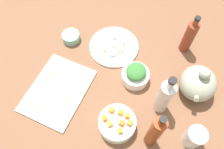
{
  "coord_description": "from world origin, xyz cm",
  "views": [
    {
      "loc": [
        42.78,
        15.3,
        91.99
      ],
      "look_at": [
        0.0,
        0.0,
        8.0
      ],
      "focal_mm": 35.9,
      "sensor_mm": 36.0,
      "label": 1
    }
  ],
  "objects": [
    {
      "name": "carrot_cube_3",
      "position": [
        19.04,
        10.69,
        9.63
      ],
      "size": [
        1.93,
        1.93,
        1.8
      ],
      "primitive_type": "cube",
      "rotation": [
        0.0,
        0.0,
        1.5
      ],
      "color": "orange",
      "rests_on": "bowl_carrots"
    },
    {
      "name": "dumpling_0",
      "position": [
        5.25,
        -16.57,
        5.28
      ],
      "size": [
        7.3,
        7.12,
        2.56
      ],
      "primitive_type": "pyramid",
      "rotation": [
        0.0,
        0.0,
        5.7
      ],
      "color": "beige",
      "rests_on": "cutting_board"
    },
    {
      "name": "tofu_cube_3",
      "position": [
        -16.71,
        -9.94,
        5.3
      ],
      "size": [
        3.11,
        3.11,
        2.2
      ],
      "primitive_type": "cube",
      "rotation": [
        0.0,
        0.0,
        2.32
      ],
      "color": "white",
      "rests_on": "plate_tofu"
    },
    {
      "name": "tofu_cube_6",
      "position": [
        -11.95,
        -3.54,
        5.3
      ],
      "size": [
        2.5,
        2.5,
        2.2
      ],
      "primitive_type": "cube",
      "rotation": [
        0.0,
        0.0,
        3.0
      ],
      "color": "silver",
      "rests_on": "plate_tofu"
    },
    {
      "name": "drinking_glass_0",
      "position": [
        14.56,
        37.69,
        7.81
      ],
      "size": [
        7.2,
        7.2,
        9.63
      ],
      "primitive_type": "cylinder",
      "color": "white",
      "rests_on": "tabletop"
    },
    {
      "name": "carrot_cube_2",
      "position": [
        20.93,
        6.59,
        9.63
      ],
      "size": [
        2.54,
        2.54,
        1.8
      ],
      "primitive_type": "cube",
      "rotation": [
        0.0,
        0.0,
        2.44
      ],
      "color": "orange",
      "rests_on": "bowl_carrots"
    },
    {
      "name": "tofu_cube_5",
      "position": [
        -19.8,
        -1.82,
        5.3
      ],
      "size": [
        2.34,
        2.34,
        2.2
      ],
      "primitive_type": "cube",
      "rotation": [
        0.0,
        0.0,
        0.07
      ],
      "color": "#F2E3CD",
      "rests_on": "plate_tofu"
    },
    {
      "name": "carrot_cube_1",
      "position": [
        22.03,
        11.0,
        9.63
      ],
      "size": [
        2.5,
        2.5,
        1.8
      ],
      "primitive_type": "cube",
      "rotation": [
        0.0,
        0.0,
        2.17
      ],
      "color": "orange",
      "rests_on": "bowl_carrots"
    },
    {
      "name": "bowl_greens",
      "position": [
        -3.91,
        9.41,
        5.52
      ],
      "size": [
        12.11,
        12.11,
        5.05
      ],
      "primitive_type": "cylinder",
      "color": "white",
      "rests_on": "tabletop"
    },
    {
      "name": "teapot",
      "position": [
        -7.39,
        34.95,
        9.51
      ],
      "size": [
        17.47,
        14.88,
        16.56
      ],
      "color": "#9B9D8A",
      "rests_on": "tabletop"
    },
    {
      "name": "carrot_cube_7",
      "position": [
        18.05,
        13.53,
        9.63
      ],
      "size": [
        1.99,
        1.99,
        1.8
      ],
      "primitive_type": "cube",
      "rotation": [
        0.0,
        0.0,
        3.03
      ],
      "color": "orange",
      "rests_on": "bowl_carrots"
    },
    {
      "name": "bottle_1",
      "position": [
        19.96,
        22.67,
        15.25
      ],
      "size": [
        4.55,
        4.55,
        27.38
      ],
      "color": "#943915",
      "rests_on": "tabletop"
    },
    {
      "name": "dumpling_4",
      "position": [
        10.32,
        -21.07,
        5.06
      ],
      "size": [
        6.13,
        5.97,
        2.13
      ],
      "primitive_type": "pyramid",
      "rotation": [
        0.0,
        0.0,
        2.89
      ],
      "color": "beige",
      "rests_on": "cutting_board"
    },
    {
      "name": "dumpling_1",
      "position": [
        15.69,
        -16.18,
        5.26
      ],
      "size": [
        6.6,
        6.61,
        2.52
      ],
      "primitive_type": "pyramid",
      "rotation": [
        0.0,
        0.0,
        1.91
      ],
      "color": "beige",
      "rests_on": "cutting_board"
    },
    {
      "name": "bottle_0",
      "position": [
        5.05,
        22.93,
        13.11
      ],
      "size": [
        5.71,
        5.71,
        24.31
      ],
      "color": "silver",
      "rests_on": "tabletop"
    },
    {
      "name": "carrot_cube_5",
      "position": [
        19.51,
        3.95,
        9.63
      ],
      "size": [
        2.55,
        2.55,
        1.8
      ],
      "primitive_type": "cube",
      "rotation": [
        0.0,
        0.0,
        0.79
      ],
      "color": "orange",
      "rests_on": "bowl_carrots"
    },
    {
      "name": "chopped_greens_mound",
      "position": [
        -3.91,
        9.41,
        9.89
      ],
      "size": [
        9.35,
        9.02,
        3.69
      ],
      "primitive_type": "ellipsoid",
      "rotation": [
        0.0,
        0.0,
        3.09
      ],
      "color": "#357432",
      "rests_on": "bowl_greens"
    },
    {
      "name": "tabletop",
      "position": [
        0.0,
        0.0,
        1.5
      ],
      "size": [
        190.0,
        190.0,
        3.0
      ],
      "primitive_type": "cube",
      "color": "brown",
      "rests_on": "ground"
    },
    {
      "name": "tofu_cube_1",
      "position": [
        -21.15,
        -7.06,
        5.3
      ],
      "size": [
        2.9,
        2.9,
        2.2
      ],
      "primitive_type": "cube",
      "rotation": [
        0.0,
        0.0,
        2.73
      ],
      "color": "#F9DECD",
      "rests_on": "plate_tofu"
    },
    {
      "name": "plate_tofu",
      "position": [
        -16.96,
        -5.1,
        3.6
      ],
      "size": [
        23.55,
        23.55,
        1.2
      ],
      "primitive_type": "cylinder",
      "color": "white",
      "rests_on": "tabletop"
    },
    {
      "name": "tofu_cube_4",
      "position": [
        -13.33,
        -8.43,
        5.3
      ],
      "size": [
        3.11,
        3.11,
        2.2
      ],
      "primitive_type": "cube",
      "rotation": [
        0.0,
        0.0,
        2.36
      ],
      "color": "white",
      "rests_on": "plate_tofu"
    },
    {
      "name": "cutting_board",
      "position": [
        13.06,
        -20.26,
        3.5
      ],
      "size": [
        32.32,
        25.32,
        1.0
      ],
      "primitive_type": "cube",
      "rotation": [
        0.0,
        0.0,
        -0.08
      ],
      "color": "silver",
      "rests_on": "tabletop"
    },
    {
      "name": "carrot_cube_4",
      "position": [
        15.64,
        11.84,
        9.63
      ],
      "size": [
        2.03,
        2.03,
        1.8
      ],
      "primitive_type": "cube",
      "rotation": [
        0.0,
        0.0,
        0.14
      ],
      "color": "orange",
      "rests_on": "bowl_carrots"
    },
    {
      "name": "dumpling_3",
      "position": [
        21.33,
        -25.43,
        5.2
      ],
      "size": [
        4.94,
        5.3,
        2.4
      ],
      "primitive_type": "pyramid",
      "rotation": [
        0.0,
        0.0,
        4.6
      ],
      "color": "beige",
      "rests_on": "cutting_board"
    },
    {
      "name": "tofu_cube_2",
      "position": [
        -16.88,
        -5.72,
        5.3
      ],
      "size": [
        3.11,
        3.11,
        2.2
      ],
      "primitive_type": "cube",
      "rotation": [
        0.0,
        0.0,
        0.76
      ],
      "color": "white",
      "rests_on": "plate_tofu"
    },
    {
      "name": "carrot_cube_6",
      "position": [
        15.62,
        5.37,
        9.63
      ],
      "size": [
        2.24,
        2.24,
        1.8
      ],
      "primitive_type": "cube",
      "rotation": [
        0.0,
        0.0,
        1.28
      ],
      "color": "orange",
      "rests_on": "bowl_carrots"
    },
    {
      "name": "bottle_2",
      "position": [
        -27.79,
        26.74,
        11.96
      ],
      "size": [
        4.89,
        4.89,
        21.17
      ],
      "color": "maroon",
      "rests_on": "tabletop"
    },
    {
      "name": "bowl_carrots",
      "position": [
        18.88,
        8.89,
        5.87
      ],
      "size": [
        14.59,
        14.59,
        5.73
      ],
      "primitive_type": "cylinder",
      "color": "white",
      "rests_on": "tabletop"
    },
    {
      "name": "tofu_cube_0",
      "position": [
        -15.44,
        -1.23,
        5.3
      ],
      "size": [
        2.34,
        2.34,
        2.2
      ],
      "primitive_type": "cube",
      "rotation": [
        0.0,
        0.0,
        1.64
      ],
      "color": "white",
      "rests_on": "plate_tofu"
    },
    {
      "name": "dumpling_2",
      "position": [
        5.9,
        -27.07,
        5.28
      ],
      "size": [
        4.58,
        5.1,
        2.57
      ],
      "primitive_type": "pyramid",
      "rotation": [
        0.0,
        0.0,
        4.76
      ],
      "color": "beige",
      "rests_on": "cutting_board"
    },
    {
      "name": "carrot_cube_0",
      "position": [
        15.27,
        8.96,
        9.63
      ],
      "size": [
        1.87,
        1.87,
        1.8
      ],
      "primitive_type": "cube",
      "rotation": [
        0.0,
        0.0,
        1.61
      ],
      "color": "orange",
      "rests_on": "bowl_carrots"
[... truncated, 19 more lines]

